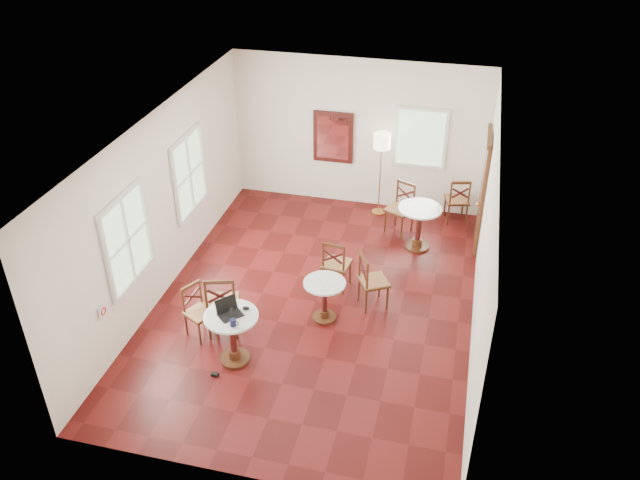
# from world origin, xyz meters

# --- Properties ---
(ground) EXTENTS (7.00, 7.00, 0.00)m
(ground) POSITION_xyz_m (0.00, 0.00, 0.00)
(ground) COLOR #520F0E
(ground) RESTS_ON ground
(room_shell) EXTENTS (5.02, 7.02, 3.01)m
(room_shell) POSITION_xyz_m (-0.06, 0.27, 1.89)
(room_shell) COLOR white
(room_shell) RESTS_ON ground
(cafe_table_near) EXTENTS (0.77, 0.77, 0.81)m
(cafe_table_near) POSITION_xyz_m (-0.81, -1.61, 0.50)
(cafe_table_near) COLOR #4C2713
(cafe_table_near) RESTS_ON ground
(cafe_table_mid) EXTENTS (0.65, 0.65, 0.69)m
(cafe_table_mid) POSITION_xyz_m (0.24, -0.38, 0.43)
(cafe_table_mid) COLOR #4C2713
(cafe_table_mid) RESTS_ON ground
(cafe_table_back) EXTENTS (0.79, 0.79, 0.83)m
(cafe_table_back) POSITION_xyz_m (1.41, 2.04, 0.51)
(cafe_table_back) COLOR #4C2713
(cafe_table_back) RESTS_ON ground
(chair_near_a) EXTENTS (0.62, 0.62, 1.08)m
(chair_near_a) POSITION_xyz_m (-1.17, -1.05, 0.54)
(chair_near_a) COLOR #4C2713
(chair_near_a) RESTS_ON ground
(chair_near_b) EXTENTS (0.54, 0.54, 0.86)m
(chair_near_b) POSITION_xyz_m (-1.49, -1.19, 0.43)
(chair_near_b) COLOR #4C2713
(chair_near_b) RESTS_ON ground
(chair_mid_a) EXTENTS (0.48, 0.48, 0.94)m
(chair_mid_a) POSITION_xyz_m (0.24, 0.47, 0.47)
(chair_mid_a) COLOR #4C2713
(chair_mid_a) RESTS_ON ground
(chair_mid_b) EXTENTS (0.60, 0.60, 0.95)m
(chair_mid_b) POSITION_xyz_m (0.89, 0.13, 0.47)
(chair_mid_b) COLOR #4C2713
(chair_mid_b) RESTS_ON ground
(chair_back_a) EXTENTS (0.53, 0.53, 0.94)m
(chair_back_a) POSITION_xyz_m (2.04, 3.18, 0.47)
(chair_back_a) COLOR #4C2713
(chair_back_a) RESTS_ON ground
(chair_back_b) EXTENTS (0.60, 0.60, 0.98)m
(chair_back_b) POSITION_xyz_m (1.01, 2.55, 0.49)
(chair_back_b) COLOR #4C2713
(chair_back_b) RESTS_ON ground
(floor_lamp) EXTENTS (0.33, 0.33, 1.70)m
(floor_lamp) POSITION_xyz_m (0.51, 3.15, 1.44)
(floor_lamp) COLOR #BF8C3F
(floor_lamp) RESTS_ON ground
(laptop) EXTENTS (0.41, 0.41, 0.23)m
(laptop) POSITION_xyz_m (-0.84, -1.59, 0.87)
(laptop) COLOR black
(laptop) RESTS_ON cafe_table_near
(mouse) EXTENTS (0.12, 0.08, 0.04)m
(mouse) POSITION_xyz_m (-0.65, -1.43, 0.83)
(mouse) COLOR black
(mouse) RESTS_ON cafe_table_near
(navy_mug) EXTENTS (0.13, 0.09, 0.10)m
(navy_mug) POSITION_xyz_m (-0.69, -1.82, 0.86)
(navy_mug) COLOR black
(navy_mug) RESTS_ON cafe_table_near
(water_glass) EXTENTS (0.06, 0.06, 0.11)m
(water_glass) POSITION_xyz_m (-0.79, -1.60, 0.87)
(water_glass) COLOR white
(water_glass) RESTS_ON cafe_table_near
(power_adapter) EXTENTS (0.10, 0.06, 0.04)m
(power_adapter) POSITION_xyz_m (-0.96, -1.99, 0.02)
(power_adapter) COLOR black
(power_adapter) RESTS_ON ground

